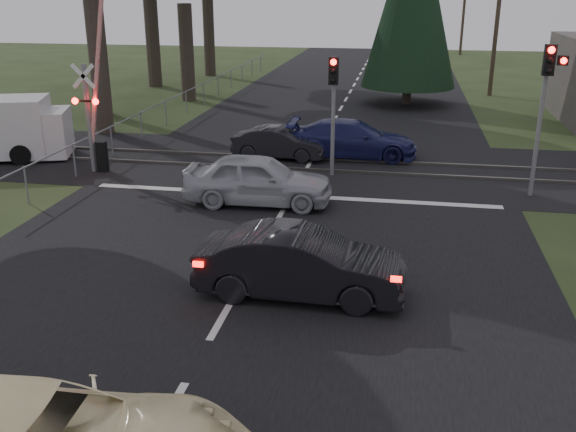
% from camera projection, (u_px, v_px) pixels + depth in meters
% --- Properties ---
extents(ground, '(120.00, 120.00, 0.00)m').
position_uv_depth(ground, '(221.00, 320.00, 12.82)').
color(ground, '#283418').
rests_on(ground, ground).
extents(road, '(14.00, 100.00, 0.01)m').
position_uv_depth(road, '(300.00, 180.00, 22.09)').
color(road, black).
rests_on(road, ground).
extents(rail_corridor, '(120.00, 8.00, 0.01)m').
position_uv_depth(rail_corridor, '(309.00, 165.00, 23.94)').
color(rail_corridor, black).
rests_on(rail_corridor, ground).
extents(stop_line, '(13.00, 0.35, 0.00)m').
position_uv_depth(stop_line, '(291.00, 196.00, 20.42)').
color(stop_line, silver).
rests_on(stop_line, ground).
extents(rail_near, '(120.00, 0.12, 0.10)m').
position_uv_depth(rail_near, '(306.00, 169.00, 23.18)').
color(rail_near, '#59544C').
rests_on(rail_near, ground).
extents(rail_far, '(120.00, 0.12, 0.10)m').
position_uv_depth(rail_far, '(312.00, 158.00, 24.66)').
color(rail_far, '#59544C').
rests_on(rail_far, ground).
extents(crossing_signal, '(1.62, 0.38, 6.96)m').
position_uv_depth(crossing_signal, '(94.00, 115.00, 22.40)').
color(crossing_signal, slate).
rests_on(crossing_signal, ground).
extents(traffic_signal_right, '(0.68, 0.48, 4.70)m').
position_uv_depth(traffic_signal_right, '(546.00, 92.00, 19.22)').
color(traffic_signal_right, slate).
rests_on(traffic_signal_right, ground).
extents(traffic_signal_center, '(0.32, 0.48, 4.10)m').
position_uv_depth(traffic_signal_center, '(333.00, 96.00, 21.60)').
color(traffic_signal_center, slate).
rests_on(traffic_signal_center, ground).
extents(utility_pole_mid, '(1.80, 0.26, 9.00)m').
position_uv_depth(utility_pole_mid, '(498.00, 15.00, 37.60)').
color(utility_pole_mid, '#4C3D2D').
rests_on(utility_pole_mid, ground).
extents(utility_pole_far, '(1.80, 0.26, 9.00)m').
position_uv_depth(utility_pole_far, '(464.00, 4.00, 60.76)').
color(utility_pole_far, '#4C3D2D').
rests_on(utility_pole_far, ground).
extents(fence_left, '(0.10, 36.00, 1.20)m').
position_uv_depth(fence_left, '(196.00, 109.00, 34.96)').
color(fence_left, slate).
rests_on(fence_left, ground).
extents(dark_hatchback, '(4.47, 1.62, 1.46)m').
position_uv_depth(dark_hatchback, '(301.00, 264.00, 13.62)').
color(dark_hatchback, black).
rests_on(dark_hatchback, ground).
extents(silver_car, '(4.55, 1.92, 1.53)m').
position_uv_depth(silver_car, '(258.00, 180.00, 19.46)').
color(silver_car, '#A7A9AF').
rests_on(silver_car, ground).
extents(blue_sedan, '(5.00, 2.10, 1.44)m').
position_uv_depth(blue_sedan, '(352.00, 139.00, 24.80)').
color(blue_sedan, '#1B1D51').
rests_on(blue_sedan, ground).
extents(dark_car_far, '(3.72, 1.56, 1.19)m').
position_uv_depth(dark_car_far, '(280.00, 143.00, 24.71)').
color(dark_car_far, black).
rests_on(dark_car_far, ground).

